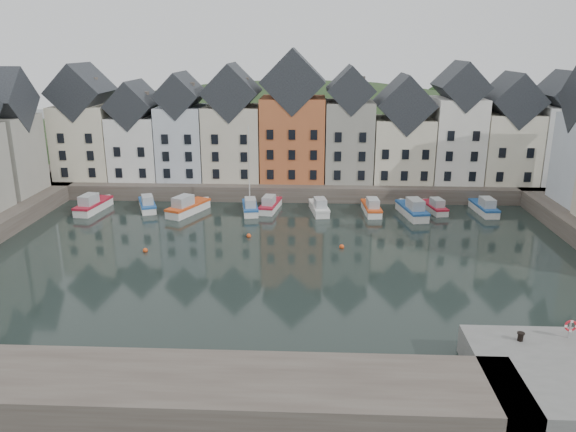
# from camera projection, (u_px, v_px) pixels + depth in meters

# --- Properties ---
(ground) EXTENTS (260.00, 260.00, 0.00)m
(ground) POSITION_uv_depth(u_px,v_px,m) (281.00, 265.00, 53.51)
(ground) COLOR black
(ground) RESTS_ON ground
(far_quay) EXTENTS (90.00, 16.00, 2.00)m
(far_quay) POSITION_uv_depth(u_px,v_px,m) (293.00, 181.00, 81.86)
(far_quay) COLOR #483E37
(far_quay) RESTS_ON ground
(near_wall) EXTENTS (50.00, 6.00, 2.00)m
(near_wall) POSITION_uv_depth(u_px,v_px,m) (88.00, 389.00, 32.64)
(near_wall) COLOR #483E37
(near_wall) RESTS_ON ground
(hillside) EXTENTS (153.60, 70.40, 64.00)m
(hillside) POSITION_uv_depth(u_px,v_px,m) (298.00, 243.00, 112.25)
(hillside) COLOR #22371B
(hillside) RESTS_ON ground
(far_terrace) EXTENTS (72.37, 8.16, 17.78)m
(far_terrace) POSITION_uv_depth(u_px,v_px,m) (316.00, 130.00, 77.50)
(far_terrace) COLOR beige
(far_terrace) RESTS_ON far_quay
(mooring_buoys) EXTENTS (20.50, 5.50, 0.50)m
(mooring_buoys) POSITION_uv_depth(u_px,v_px,m) (246.00, 244.00, 58.73)
(mooring_buoys) COLOR #D64919
(mooring_buoys) RESTS_ON ground
(boat_a) EXTENTS (2.96, 6.89, 2.56)m
(boat_a) POSITION_uv_depth(u_px,v_px,m) (93.00, 205.00, 70.61)
(boat_a) COLOR silver
(boat_a) RESTS_ON ground
(boat_b) EXTENTS (3.74, 6.02, 2.21)m
(boat_b) POSITION_uv_depth(u_px,v_px,m) (147.00, 205.00, 71.31)
(boat_b) COLOR silver
(boat_b) RESTS_ON ground
(boat_c) EXTENTS (4.71, 7.13, 2.63)m
(boat_c) POSITION_uv_depth(u_px,v_px,m) (187.00, 207.00, 69.67)
(boat_c) COLOR silver
(boat_c) RESTS_ON ground
(boat_d) EXTENTS (2.68, 5.92, 10.92)m
(boat_d) POSITION_uv_depth(u_px,v_px,m) (250.00, 207.00, 70.11)
(boat_d) COLOR silver
(boat_d) RESTS_ON ground
(boat_e) EXTENTS (2.69, 6.03, 2.24)m
(boat_e) POSITION_uv_depth(u_px,v_px,m) (270.00, 205.00, 71.05)
(boat_e) COLOR silver
(boat_e) RESTS_ON ground
(boat_f) EXTENTS (2.69, 6.02, 2.23)m
(boat_f) POSITION_uv_depth(u_px,v_px,m) (319.00, 208.00, 70.00)
(boat_f) COLOR silver
(boat_f) RESTS_ON ground
(boat_g) EXTENTS (2.23, 6.00, 2.26)m
(boat_g) POSITION_uv_depth(u_px,v_px,m) (372.00, 208.00, 69.81)
(boat_g) COLOR silver
(boat_g) RESTS_ON ground
(boat_h) EXTENTS (3.30, 7.05, 2.60)m
(boat_h) POSITION_uv_depth(u_px,v_px,m) (412.00, 210.00, 68.54)
(boat_h) COLOR silver
(boat_h) RESTS_ON ground
(boat_i) EXTENTS (2.71, 5.55, 2.04)m
(boat_i) POSITION_uv_depth(u_px,v_px,m) (435.00, 207.00, 70.41)
(boat_i) COLOR silver
(boat_i) RESTS_ON ground
(boat_j) EXTENTS (2.41, 6.18, 2.32)m
(boat_j) POSITION_uv_depth(u_px,v_px,m) (484.00, 208.00, 69.87)
(boat_j) COLOR silver
(boat_j) RESTS_ON ground
(mooring_bollard) EXTENTS (0.48, 0.48, 0.56)m
(mooring_bollard) POSITION_uv_depth(u_px,v_px,m) (521.00, 336.00, 35.89)
(mooring_bollard) COLOR black
(mooring_bollard) RESTS_ON near_quay
(life_ring_post) EXTENTS (0.80, 0.17, 1.30)m
(life_ring_post) POSITION_uv_depth(u_px,v_px,m) (571.00, 326.00, 36.00)
(life_ring_post) COLOR gray
(life_ring_post) RESTS_ON near_quay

